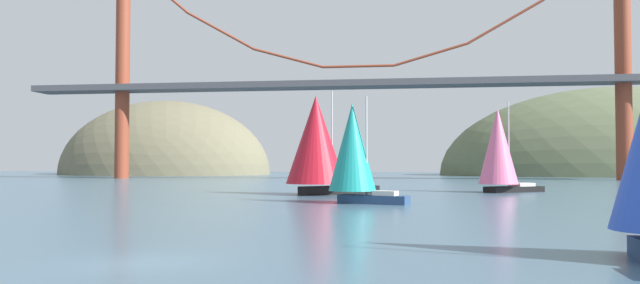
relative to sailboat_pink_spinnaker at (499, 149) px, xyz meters
The scene contains 7 objects.
ground_plane 51.26m from the sailboat_pink_spinnaker, 111.32° to the right, with size 360.00×360.00×0.00m, color #426075.
headland_left 114.36m from the sailboat_pink_spinnaker, 130.07° to the left, with size 56.76×44.00×39.56m, color #6B664C.
headland_right 96.88m from the sailboat_pink_spinnaker, 64.64° to the left, with size 85.00×44.00×43.09m, color #5B6647.
suspension_bridge 53.21m from the sailboat_pink_spinnaker, 111.37° to the left, with size 131.32×6.00×44.71m.
sailboat_pink_spinnaker is the anchor object (origin of this frame).
sailboat_teal_sail 23.27m from the sailboat_pink_spinnaker, 127.15° to the right, with size 6.95×4.80×8.39m.
sailboat_crimson_sail 19.92m from the sailboat_pink_spinnaker, 159.48° to the right, with size 10.34×9.00×10.43m.
Camera 1 is at (8.40, -18.04, 3.22)m, focal length 33.47 mm.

